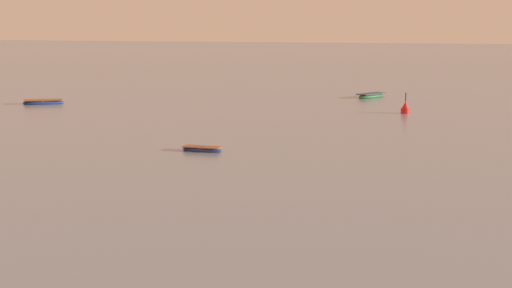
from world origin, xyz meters
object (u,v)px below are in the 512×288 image
at_px(rowboat_moored_0, 371,96).
at_px(rowboat_moored_1, 202,149).
at_px(rowboat_moored_3, 43,102).
at_px(channel_buoy, 405,109).

bearing_deg(rowboat_moored_0, rowboat_moored_1, 19.91).
distance_m(rowboat_moored_1, rowboat_moored_3, 37.36).
bearing_deg(rowboat_moored_0, rowboat_moored_3, -33.61).
relative_size(rowboat_moored_1, channel_buoy, 1.31).
height_order(rowboat_moored_0, rowboat_moored_3, rowboat_moored_0).
distance_m(rowboat_moored_0, channel_buoy, 16.61).
relative_size(rowboat_moored_0, rowboat_moored_1, 1.65).
relative_size(rowboat_moored_0, channel_buoy, 2.16).
bearing_deg(channel_buoy, rowboat_moored_3, -171.39).
distance_m(rowboat_moored_3, channel_buoy, 40.78).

